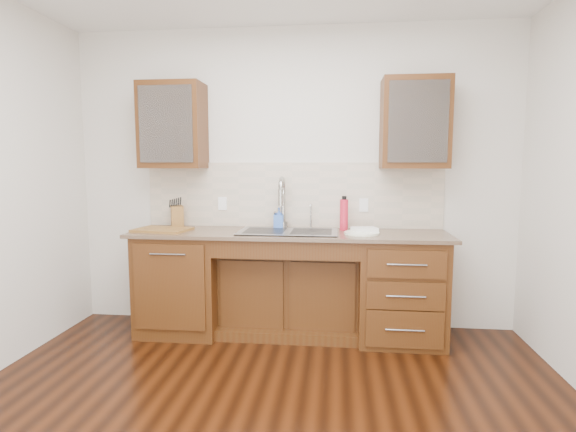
# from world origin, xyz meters

# --- Properties ---
(wall_back) EXTENTS (4.00, 0.10, 2.70)m
(wall_back) POSITION_xyz_m (0.00, 1.80, 1.35)
(wall_back) COLOR beige
(wall_back) RESTS_ON ground
(wall_front) EXTENTS (4.00, 0.10, 2.70)m
(wall_front) POSITION_xyz_m (0.00, -1.80, 1.35)
(wall_front) COLOR beige
(wall_front) RESTS_ON ground
(base_cabinet_left) EXTENTS (0.70, 0.62, 0.88)m
(base_cabinet_left) POSITION_xyz_m (-0.95, 1.44, 0.44)
(base_cabinet_left) COLOR #593014
(base_cabinet_left) RESTS_ON ground
(base_cabinet_center) EXTENTS (1.20, 0.44, 0.70)m
(base_cabinet_center) POSITION_xyz_m (0.00, 1.53, 0.35)
(base_cabinet_center) COLOR #593014
(base_cabinet_center) RESTS_ON ground
(base_cabinet_right) EXTENTS (0.70, 0.62, 0.88)m
(base_cabinet_right) POSITION_xyz_m (0.95, 1.44, 0.44)
(base_cabinet_right) COLOR #593014
(base_cabinet_right) RESTS_ON ground
(countertop) EXTENTS (2.70, 0.65, 0.03)m
(countertop) POSITION_xyz_m (0.00, 1.43, 0.90)
(countertop) COLOR #84705B
(countertop) RESTS_ON base_cabinet_left
(backsplash) EXTENTS (2.70, 0.02, 0.59)m
(backsplash) POSITION_xyz_m (0.00, 1.74, 1.21)
(backsplash) COLOR beige
(backsplash) RESTS_ON wall_back
(sink) EXTENTS (0.84, 0.46, 0.19)m
(sink) POSITION_xyz_m (0.00, 1.41, 0.83)
(sink) COLOR #9E9EA5
(sink) RESTS_ON countertop
(faucet) EXTENTS (0.04, 0.04, 0.40)m
(faucet) POSITION_xyz_m (-0.07, 1.64, 1.11)
(faucet) COLOR #999993
(faucet) RESTS_ON countertop
(filter_tap) EXTENTS (0.02, 0.02, 0.24)m
(filter_tap) POSITION_xyz_m (0.18, 1.65, 1.03)
(filter_tap) COLOR #999993
(filter_tap) RESTS_ON countertop
(upper_cabinet_left) EXTENTS (0.55, 0.34, 0.75)m
(upper_cabinet_left) POSITION_xyz_m (-1.05, 1.58, 1.83)
(upper_cabinet_left) COLOR #593014
(upper_cabinet_left) RESTS_ON wall_back
(upper_cabinet_right) EXTENTS (0.55, 0.34, 0.75)m
(upper_cabinet_right) POSITION_xyz_m (1.05, 1.58, 1.83)
(upper_cabinet_right) COLOR #593014
(upper_cabinet_right) RESTS_ON wall_back
(outlet_left) EXTENTS (0.08, 0.01, 0.12)m
(outlet_left) POSITION_xyz_m (-0.65, 1.73, 1.12)
(outlet_left) COLOR white
(outlet_left) RESTS_ON backsplash
(outlet_right) EXTENTS (0.08, 0.01, 0.12)m
(outlet_right) POSITION_xyz_m (0.65, 1.73, 1.12)
(outlet_right) COLOR white
(outlet_right) RESTS_ON backsplash
(soap_bottle) EXTENTS (0.09, 0.09, 0.19)m
(soap_bottle) POSITION_xyz_m (-0.11, 1.63, 1.00)
(soap_bottle) COLOR #4070D4
(soap_bottle) RESTS_ON countertop
(water_bottle) EXTENTS (0.10, 0.10, 0.27)m
(water_bottle) POSITION_xyz_m (0.47, 1.58, 1.04)
(water_bottle) COLOR red
(water_bottle) RESTS_ON countertop
(plate) EXTENTS (0.34, 0.34, 0.02)m
(plate) POSITION_xyz_m (0.62, 1.38, 0.92)
(plate) COLOR white
(plate) RESTS_ON countertop
(dish_towel) EXTENTS (0.23, 0.19, 0.03)m
(dish_towel) POSITION_xyz_m (0.64, 1.43, 0.94)
(dish_towel) COLOR white
(dish_towel) RESTS_ON plate
(knife_block) EXTENTS (0.17, 0.20, 0.19)m
(knife_block) POSITION_xyz_m (-1.06, 1.63, 1.01)
(knife_block) COLOR brown
(knife_block) RESTS_ON countertop
(cutting_board) EXTENTS (0.50, 0.39, 0.02)m
(cutting_board) POSITION_xyz_m (-1.10, 1.37, 0.92)
(cutting_board) COLOR brown
(cutting_board) RESTS_ON countertop
(cup_left_a) EXTENTS (0.14, 0.14, 0.11)m
(cup_left_a) POSITION_xyz_m (-1.14, 1.58, 1.78)
(cup_left_a) COLOR white
(cup_left_a) RESTS_ON upper_cabinet_left
(cup_left_b) EXTENTS (0.11, 0.11, 0.10)m
(cup_left_b) POSITION_xyz_m (-0.94, 1.58, 1.77)
(cup_left_b) COLOR white
(cup_left_b) RESTS_ON upper_cabinet_left
(cup_right_a) EXTENTS (0.12, 0.12, 0.09)m
(cup_right_a) POSITION_xyz_m (0.90, 1.58, 1.77)
(cup_right_a) COLOR white
(cup_right_a) RESTS_ON upper_cabinet_right
(cup_right_b) EXTENTS (0.10, 0.10, 0.08)m
(cup_right_b) POSITION_xyz_m (1.18, 1.58, 1.77)
(cup_right_b) COLOR silver
(cup_right_b) RESTS_ON upper_cabinet_right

